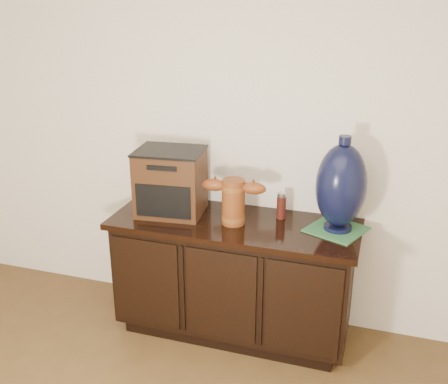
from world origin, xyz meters
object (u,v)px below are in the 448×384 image
(terracotta_vessel, at_px, (233,199))
(spray_can, at_px, (281,206))
(tv_radio, at_px, (171,182))
(lamp_base, at_px, (341,186))
(sideboard, at_px, (234,276))

(terracotta_vessel, distance_m, spray_can, 0.30)
(terracotta_vessel, height_order, tv_radio, tv_radio)
(tv_radio, xyz_separation_m, spray_can, (0.65, 0.12, -0.12))
(tv_radio, xyz_separation_m, lamp_base, (0.99, 0.05, 0.07))
(sideboard, relative_size, spray_can, 9.16)
(tv_radio, height_order, lamp_base, lamp_base)
(terracotta_vessel, distance_m, tv_radio, 0.41)
(lamp_base, distance_m, spray_can, 0.40)
(lamp_base, bearing_deg, terracotta_vessel, -171.85)
(terracotta_vessel, distance_m, lamp_base, 0.61)
(sideboard, distance_m, spray_can, 0.53)
(sideboard, height_order, terracotta_vessel, terracotta_vessel)
(sideboard, xyz_separation_m, terracotta_vessel, (0.00, -0.02, 0.52))
(sideboard, bearing_deg, spray_can, 28.40)
(terracotta_vessel, bearing_deg, lamp_base, 4.42)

